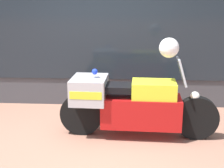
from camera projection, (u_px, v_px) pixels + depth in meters
The scene contains 5 objects.
ground_plane at pixel (89, 144), 4.57m from camera, with size 60.00×60.00×0.00m, color #9E6B56.
shop_building at pixel (81, 23), 6.10m from camera, with size 6.90×0.55×3.24m.
window_display at pixel (118, 80), 6.39m from camera, with size 5.63×0.30×1.95m.
paramedic_motorcycle at pixel (129, 103), 4.74m from camera, with size 2.42×0.67×1.24m.
white_helmet at pixel (169, 48), 4.47m from camera, with size 0.29×0.29×0.29m, color white.
Camera 1 is at (0.59, -4.16, 2.03)m, focal length 50.00 mm.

